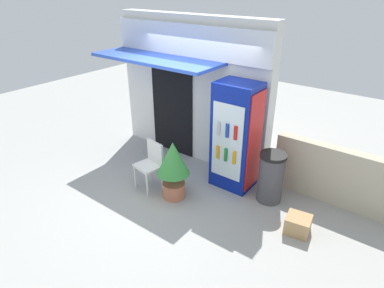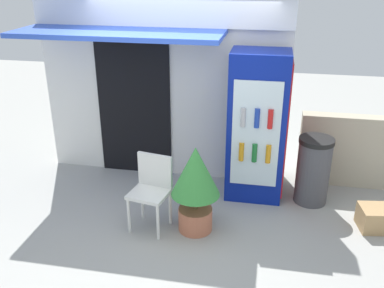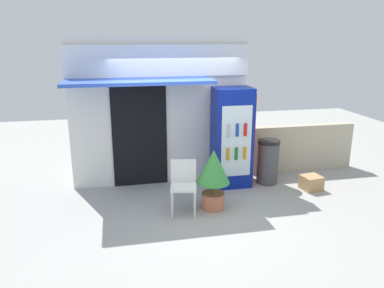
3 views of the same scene
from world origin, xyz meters
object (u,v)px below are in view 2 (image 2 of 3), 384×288
Objects in this scene: plastic_chair at (152,186)px; potted_plant_near_shop at (195,181)px; drink_cooler at (257,127)px; cardboard_box at (375,218)px; trash_bin at (313,170)px.

plastic_chair is 0.84× the size of potted_plant_near_shop.
drink_cooler reaches higher than cardboard_box.
plastic_chair is 0.99× the size of trash_bin.
potted_plant_near_shop is (-0.63, -0.98, -0.33)m from drink_cooler.
plastic_chair is 0.53m from potted_plant_near_shop.
cardboard_box is (1.46, -0.56, -0.84)m from drink_cooler.
plastic_chair is (-1.15, -0.98, -0.45)m from drink_cooler.
plastic_chair is at bearing -170.96° from cardboard_box.
potted_plant_near_shop is at bearing -146.30° from trash_bin.
trash_bin is 2.52× the size of cardboard_box.
drink_cooler is 1.58m from plastic_chair.
plastic_chair is at bearing -139.64° from drink_cooler.
potted_plant_near_shop is 2.20m from cardboard_box.
drink_cooler is 1.84× the size of potted_plant_near_shop.
cardboard_box is at bearing 11.23° from potted_plant_near_shop.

